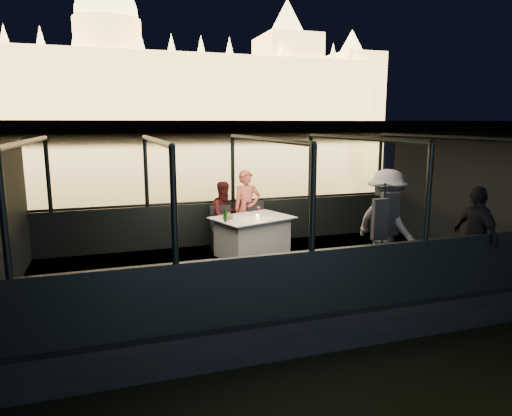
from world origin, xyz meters
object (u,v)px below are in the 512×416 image
object	(u,v)px
passenger_stripe	(386,228)
person_woman_coral	(247,211)
dining_table_central	(252,236)
chair_port_left	(223,230)
chair_port_right	(258,227)
passenger_dark	(475,233)
person_man_maroon	(225,212)
wine_bottle	(225,214)
coat_stand	(383,231)

from	to	relation	value
passenger_stripe	person_woman_coral	bearing A→B (deg)	17.05
dining_table_central	person_woman_coral	size ratio (longest dim) A/B	0.90
dining_table_central	chair_port_left	size ratio (longest dim) A/B	1.59
chair_port_right	passenger_dark	bearing A→B (deg)	-73.08
chair_port_right	person_man_maroon	bearing A→B (deg)	135.28
wine_bottle	person_woman_coral	bearing A→B (deg)	53.86
coat_stand	passenger_stripe	world-z (taller)	passenger_stripe
coat_stand	person_woman_coral	size ratio (longest dim) A/B	1.03
chair_port_right	coat_stand	size ratio (longest dim) A/B	0.57
chair_port_left	passenger_stripe	bearing A→B (deg)	-39.94
chair_port_left	passenger_dark	xyz separation A→B (m)	(3.34, -3.13, 0.40)
person_woman_coral	passenger_stripe	world-z (taller)	passenger_stripe
dining_table_central	person_man_maroon	bearing A→B (deg)	116.92
wine_bottle	coat_stand	bearing A→B (deg)	-44.18
person_man_maroon	chair_port_left	bearing A→B (deg)	-126.65
dining_table_central	chair_port_right	size ratio (longest dim) A/B	1.53
coat_stand	passenger_dark	world-z (taller)	coat_stand
person_man_maroon	wine_bottle	size ratio (longest dim) A/B	5.01
wine_bottle	dining_table_central	bearing A→B (deg)	22.75
chair_port_left	passenger_dark	size ratio (longest dim) A/B	0.57
person_man_maroon	wine_bottle	world-z (taller)	person_man_maroon
passenger_stripe	passenger_dark	xyz separation A→B (m)	(1.11, -0.78, 0.00)
coat_stand	passenger_dark	size ratio (longest dim) A/B	1.03
dining_table_central	wine_bottle	size ratio (longest dim) A/B	5.23
dining_table_central	passenger_dark	size ratio (longest dim) A/B	0.90
chair_port_left	person_woman_coral	xyz separation A→B (m)	(0.59, 0.27, 0.30)
passenger_dark	person_woman_coral	bearing A→B (deg)	-136.79
coat_stand	wine_bottle	distance (m)	2.86
person_woman_coral	passenger_dark	bearing A→B (deg)	-53.03
chair_port_right	wine_bottle	size ratio (longest dim) A/B	3.41
chair_port_right	passenger_stripe	size ratio (longest dim) A/B	0.52
chair_port_left	wine_bottle	xyz separation A→B (m)	(-0.12, -0.70, 0.47)
coat_stand	passenger_dark	distance (m)	1.47
person_woman_coral	passenger_stripe	size ratio (longest dim) A/B	0.88
dining_table_central	person_woman_coral	distance (m)	0.81
person_woman_coral	wine_bottle	size ratio (longest dim) A/B	5.80
passenger_dark	chair_port_left	bearing A→B (deg)	-128.87
person_woman_coral	person_man_maroon	size ratio (longest dim) A/B	1.16
chair_port_left	chair_port_right	distance (m)	0.76
chair_port_right	wine_bottle	xyz separation A→B (m)	(-0.87, -0.71, 0.47)
dining_table_central	person_man_maroon	xyz separation A→B (m)	(-0.37, 0.72, 0.36)
chair_port_right	wine_bottle	world-z (taller)	wine_bottle
chair_port_left	chair_port_right	xyz separation A→B (m)	(0.76, 0.01, 0.00)
person_man_maroon	passenger_stripe	bearing A→B (deg)	-64.37
passenger_stripe	dining_table_central	bearing A→B (deg)	27.62
passenger_dark	wine_bottle	distance (m)	4.22
person_man_maroon	passenger_dark	xyz separation A→B (m)	(3.22, -3.40, 0.10)
chair_port_left	person_woman_coral	bearing A→B (deg)	31.17
chair_port_left	coat_stand	xyz separation A→B (m)	(1.93, -2.69, 0.45)
person_woman_coral	dining_table_central	bearing A→B (deg)	-100.62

